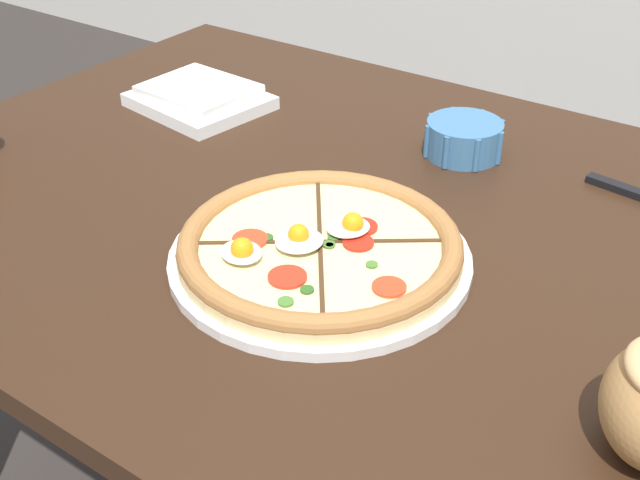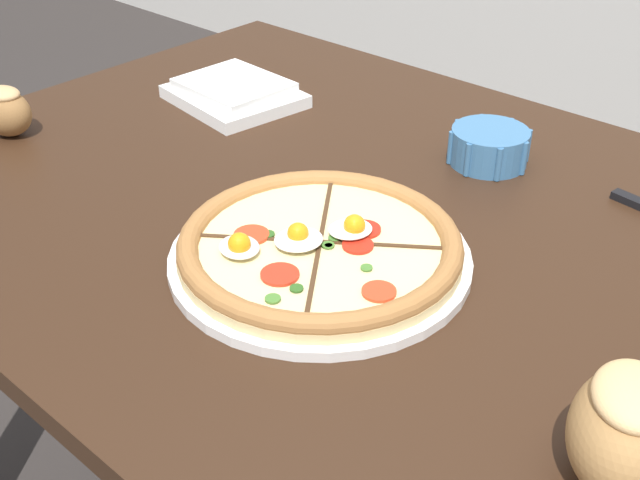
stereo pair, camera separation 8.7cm
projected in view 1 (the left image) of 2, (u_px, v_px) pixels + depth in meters
The scene contains 4 objects.
dining_table at pixel (331, 271), 1.06m from camera, with size 1.23×0.90×0.75m.
pizza at pixel (320, 248), 0.88m from camera, with size 0.34×0.34×0.05m.
ramekin_bowl at pixel (464, 137), 1.10m from camera, with size 0.11×0.11×0.05m.
napkin_folded at pixel (200, 97), 1.25m from camera, with size 0.21×0.19×0.04m.
Camera 1 is at (0.49, -0.72, 1.25)m, focal length 45.00 mm.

